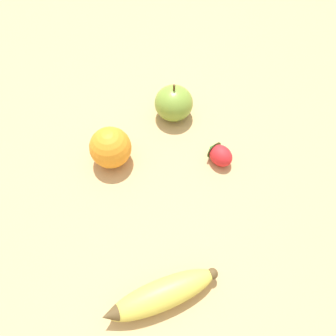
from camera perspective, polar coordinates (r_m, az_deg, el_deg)
The scene contains 5 objects.
ground_plane at distance 0.62m, azimuth -6.71°, elevation -2.79°, with size 3.00×3.00×0.00m, color tan.
banana at distance 0.52m, azimuth -1.13°, elevation -21.21°, with size 0.15×0.15×0.04m.
orange at distance 0.62m, azimuth -9.98°, elevation 3.53°, with size 0.08×0.08×0.08m.
strawberry at distance 0.63m, azimuth 8.92°, elevation 2.36°, with size 0.06×0.06×0.04m.
apple at distance 0.69m, azimuth 1.24°, elevation 11.15°, with size 0.08×0.08×0.08m.
Camera 1 is at (-0.20, 0.25, 0.53)m, focal length 35.00 mm.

